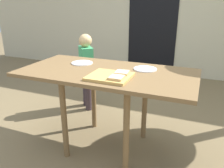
# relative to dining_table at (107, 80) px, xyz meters

# --- Properties ---
(ground_plane) EXTENTS (16.00, 16.00, 0.00)m
(ground_plane) POSITION_rel_dining_table_xyz_m (0.00, 0.00, -0.68)
(ground_plane) COLOR olive
(house_wall_back) EXTENTS (8.00, 0.20, 2.53)m
(house_wall_back) POSITION_rel_dining_table_xyz_m (0.00, 2.66, 0.58)
(house_wall_back) COLOR beige
(house_wall_back) RESTS_ON ground
(house_door) EXTENTS (0.90, 0.02, 2.00)m
(house_door) POSITION_rel_dining_table_xyz_m (-0.19, 2.55, 0.32)
(house_door) COLOR black
(house_door) RESTS_ON ground
(dining_table) EXTENTS (1.52, 0.75, 0.77)m
(dining_table) POSITION_rel_dining_table_xyz_m (0.00, 0.00, 0.00)
(dining_table) COLOR brown
(dining_table) RESTS_ON ground
(cutting_board) EXTENTS (0.33, 0.30, 0.02)m
(cutting_board) POSITION_rel_dining_table_xyz_m (0.10, -0.16, 0.09)
(cutting_board) COLOR #D8A855
(cutting_board) RESTS_ON dining_table
(pizza_slice_far_right) EXTENTS (0.12, 0.13, 0.02)m
(pizza_slice_far_right) POSITION_rel_dining_table_xyz_m (0.17, -0.09, 0.11)
(pizza_slice_far_right) COLOR tan
(pizza_slice_far_right) RESTS_ON cutting_board
(pizza_slice_near_right) EXTENTS (0.11, 0.12, 0.02)m
(pizza_slice_near_right) POSITION_rel_dining_table_xyz_m (0.18, -0.22, 0.11)
(pizza_slice_near_right) COLOR tan
(pizza_slice_near_right) RESTS_ON cutting_board
(plate_white_right) EXTENTS (0.21, 0.21, 0.01)m
(plate_white_right) POSITION_rel_dining_table_xyz_m (0.30, 0.17, 0.09)
(plate_white_right) COLOR white
(plate_white_right) RESTS_ON dining_table
(plate_white_left) EXTENTS (0.21, 0.21, 0.01)m
(plate_white_left) POSITION_rel_dining_table_xyz_m (-0.32, 0.14, 0.09)
(plate_white_left) COLOR white
(plate_white_left) RESTS_ON dining_table
(child_left) EXTENTS (0.26, 0.27, 0.97)m
(child_left) POSITION_rel_dining_table_xyz_m (-0.59, 0.70, -0.14)
(child_left) COLOR #403237
(child_left) RESTS_ON ground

